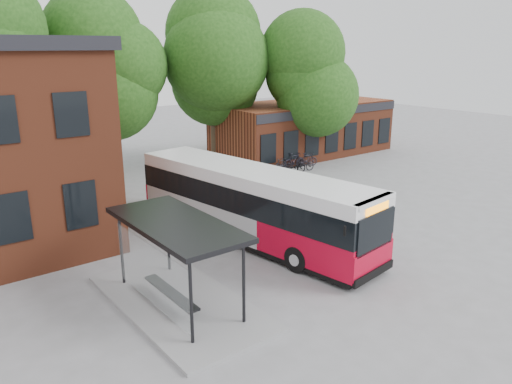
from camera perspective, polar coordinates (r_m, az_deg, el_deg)
ground at (r=20.00m, az=1.24°, el=-7.70°), size 100.00×100.00×0.00m
shop_row at (r=39.17m, az=5.47°, el=7.26°), size 14.00×6.20×4.00m
bus_shelter at (r=16.36m, az=-8.94°, el=-8.05°), size 3.60×7.00×2.90m
bike_rail at (r=32.86m, az=2.85°, el=2.32°), size 5.20×0.10×0.38m
tree_1 at (r=33.71m, az=-16.12°, el=10.71°), size 7.92×7.92×10.40m
tree_2 at (r=36.03m, az=-4.97°, el=12.08°), size 7.92×7.92×11.00m
tree_3 at (r=36.03m, az=5.43°, el=10.70°), size 7.04×7.04×9.28m
city_bus at (r=21.47m, az=-0.57°, el=-1.50°), size 4.30×12.60×3.14m
bicycle_0 at (r=31.65m, az=-1.00°, el=2.27°), size 1.70×0.60×0.89m
bicycle_1 at (r=31.81m, az=2.27°, el=2.38°), size 1.62×0.63×0.95m
bicycle_2 at (r=31.53m, az=1.28°, el=2.14°), size 1.56×0.55×0.82m
bicycle_3 at (r=31.72m, az=2.89°, el=2.44°), size 1.81×0.65×1.06m
bicycle_4 at (r=33.18m, az=4.24°, el=2.94°), size 1.91×1.14×0.95m
bicycle_5 at (r=33.70m, az=2.80°, el=3.12°), size 1.53×0.76×0.89m
bicycle_6 at (r=33.75m, az=5.32°, el=3.13°), size 1.86×0.96×0.93m
bicycle_7 at (r=34.64m, az=4.37°, el=3.62°), size 1.79×0.51×1.08m
bicycle_extra_0 at (r=35.20m, az=5.87°, el=3.71°), size 1.69×0.79×0.98m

